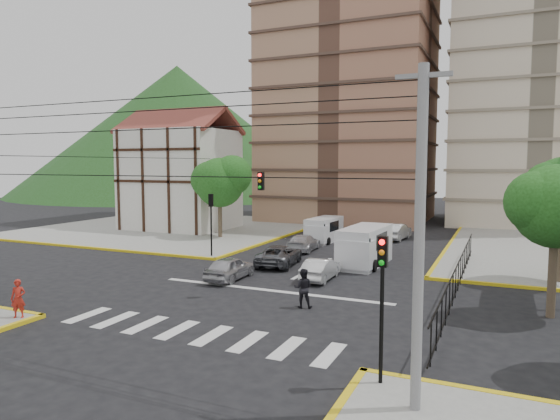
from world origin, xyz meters
The scene contains 25 objects.
ground centered at (0.00, 0.00, 0.00)m, with size 160.00×160.00×0.00m, color black.
sidewalk_nw centered at (-20.00, 20.00, 0.07)m, with size 26.00×26.00×0.15m, color gray.
crosswalk_stripes centered at (0.00, -6.00, 0.01)m, with size 12.00×2.40×0.01m, color silver.
stop_line centered at (0.00, 1.20, 0.01)m, with size 13.00×0.40×0.01m, color silver.
tower_tan centered at (-6.00, 36.00, 24.00)m, with size 18.00×16.00×48.00m, color #A16850.
tower_beige centered at (14.00, 40.00, 24.00)m, with size 17.00×16.00×48.00m, color beige.
tudor_building centered at (-19.00, 20.00, 5.25)m, with size 10.80×8.05×12.23m.
distant_hill centered at (-55.00, 70.00, 14.00)m, with size 70.00×70.00×28.00m, color #214918.
park_fence centered at (9.00, 4.50, 0.00)m, with size 0.10×22.50×1.66m, color black, non-canonical shape.
tree_park_a centered at (13.08, 2.01, 5.01)m, with size 4.41×3.60×6.83m.
tree_tudor centered at (-11.90, 16.01, 5.22)m, with size 5.39×4.40×7.43m.
traffic_light_se centered at (7.80, -7.80, 3.11)m, with size 0.28×0.22×4.40m.
traffic_light_nw centered at (-7.80, 7.80, 3.11)m, with size 0.28×0.22×4.40m.
traffic_light_hanging centered at (0.00, -2.04, 5.90)m, with size 18.00×9.12×0.92m.
utility_pole_se centered at (9.00, -9.00, 4.77)m, with size 1.40×0.28×9.00m.
van_right_lane centered at (2.78, 9.42, 1.23)m, with size 2.50×5.72×2.53m.
van_left_lane centered at (-2.92, 17.77, 1.00)m, with size 2.10×4.70×2.07m.
car_silver_front_left centered at (-3.28, 2.53, 0.68)m, with size 1.61×3.99×1.36m, color #AFAFB4.
car_white_front_right centered at (1.53, 4.58, 0.63)m, with size 1.33×3.82×1.26m, color silver.
car_grey_mid_left centered at (-2.35, 7.42, 0.67)m, with size 2.21×4.80×1.33m, color #5B5E63.
car_silver_rear_left centered at (-2.87, 13.07, 0.64)m, with size 1.79×4.41×1.28m, color silver.
car_darkgrey_mid_right centered at (1.53, 14.89, 0.65)m, with size 1.54×3.83×1.31m, color #262628.
car_white_rear_right centered at (2.52, 21.76, 0.72)m, with size 1.53×4.38×1.44m, color silver.
pedestrian_sw_corner centered at (-7.62, -7.79, 0.97)m, with size 0.60×0.39×1.64m, color red.
pedestrian_crosswalk centered at (2.64, -1.00, 0.92)m, with size 0.89×0.69×1.83m, color black.
Camera 1 is at (10.92, -22.08, 6.64)m, focal length 32.00 mm.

